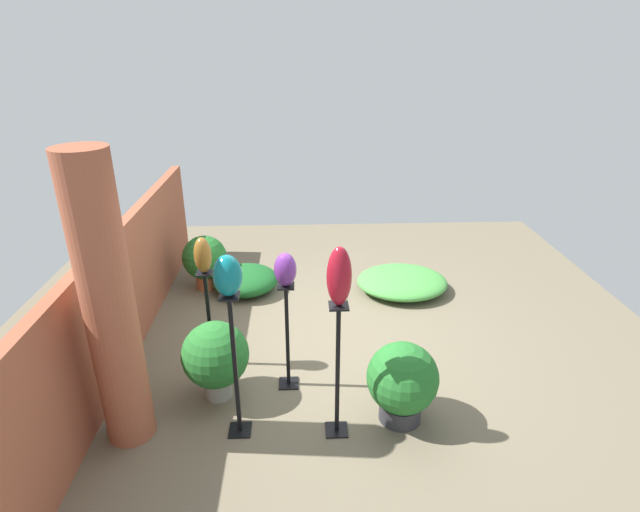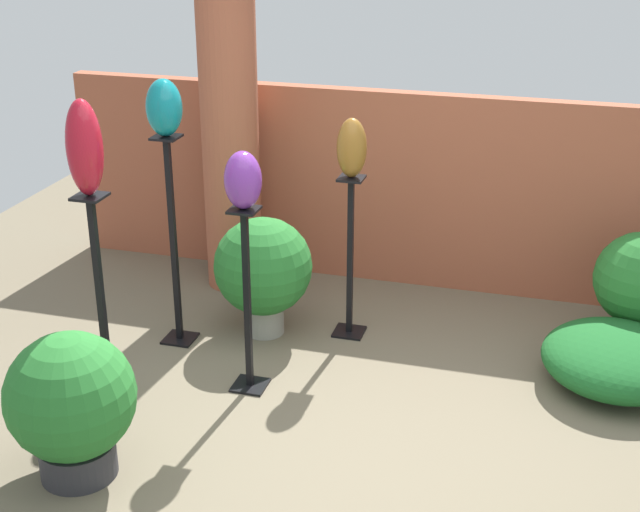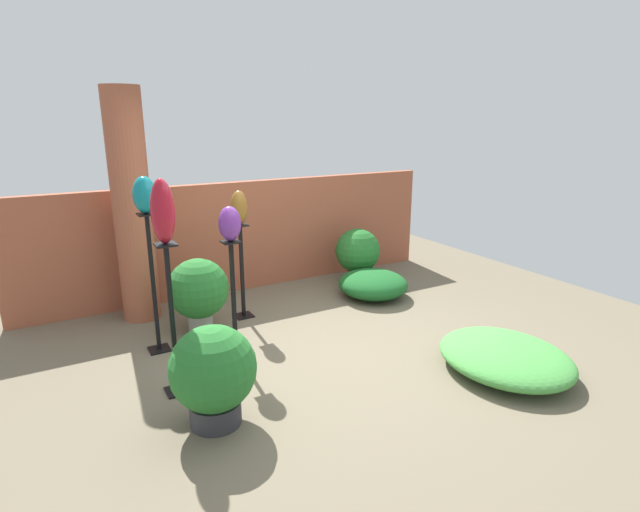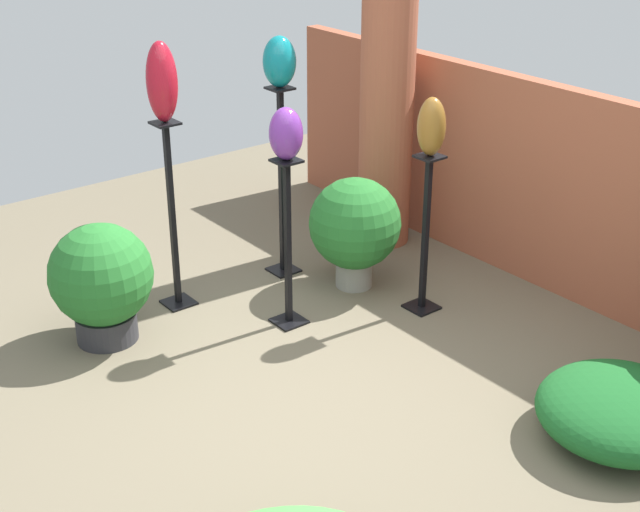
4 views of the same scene
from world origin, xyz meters
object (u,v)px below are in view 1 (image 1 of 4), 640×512
object	(u,v)px
art_vase_bronze	(203,255)
potted_plant_near_pillar	(216,356)
brick_pillar	(109,308)
pedestal_violet	(288,341)
art_vase_violet	(285,269)
potted_plant_walkway_edge	(205,259)
pedestal_teal	(236,373)
pedestal_bronze	(210,323)
art_vase_ruby	(339,277)
art_vase_teal	(228,276)
pedestal_ruby	(337,377)
potted_plant_front_left	(402,381)

from	to	relation	value
art_vase_bronze	potted_plant_near_pillar	bearing A→B (deg)	-165.69
brick_pillar	pedestal_violet	world-z (taller)	brick_pillar
brick_pillar	art_vase_violet	distance (m)	1.52
pedestal_violet	art_vase_violet	size ratio (longest dim) A/B	3.47
brick_pillar	potted_plant_walkway_edge	bearing A→B (deg)	-4.00
potted_plant_near_pillar	pedestal_teal	bearing A→B (deg)	-152.69
pedestal_bronze	potted_plant_near_pillar	world-z (taller)	pedestal_bronze
art_vase_ruby	potted_plant_walkway_edge	xyz separation A→B (m)	(2.91, 1.63, -1.11)
pedestal_violet	potted_plant_walkway_edge	distance (m)	2.53
pedestal_teal	art_vase_ruby	xyz separation A→B (m)	(-0.03, -0.87, 0.91)
art_vase_teal	art_vase_ruby	world-z (taller)	art_vase_ruby
art_vase_violet	potted_plant_near_pillar	bearing A→B (deg)	102.06
art_vase_teal	art_vase_bronze	distance (m)	1.16
brick_pillar	pedestal_ruby	distance (m)	1.96
pedestal_teal	pedestal_bronze	distance (m)	1.13
pedestal_bronze	potted_plant_near_pillar	size ratio (longest dim) A/B	1.36
art_vase_bronze	art_vase_violet	distance (m)	0.92
brick_pillar	potted_plant_near_pillar	size ratio (longest dim) A/B	3.18
art_vase_violet	pedestal_ruby	bearing A→B (deg)	-147.09
pedestal_bronze	art_vase_violet	size ratio (longest dim) A/B	3.34
art_vase_ruby	potted_plant_front_left	size ratio (longest dim) A/B	0.65
art_vase_teal	art_vase_violet	distance (m)	0.82
art_vase_teal	brick_pillar	bearing A→B (deg)	88.45
pedestal_violet	pedestal_ruby	size ratio (longest dim) A/B	0.88
art_vase_teal	potted_plant_walkway_edge	size ratio (longest dim) A/B	0.45
art_vase_violet	potted_plant_walkway_edge	bearing A→B (deg)	28.15
pedestal_ruby	art_vase_ruby	world-z (taller)	art_vase_ruby
pedestal_bronze	art_vase_bronze	size ratio (longest dim) A/B	2.90
pedestal_teal	potted_plant_front_left	distance (m)	1.49
pedestal_violet	potted_plant_walkway_edge	xyz separation A→B (m)	(2.23, 1.19, -0.08)
potted_plant_front_left	art_vase_violet	bearing A→B (deg)	62.31
potted_plant_walkway_edge	potted_plant_near_pillar	xyz separation A→B (m)	(-2.38, -0.51, 0.03)
art_vase_teal	potted_plant_front_left	size ratio (longest dim) A/B	0.44
brick_pillar	pedestal_ruby	size ratio (longest dim) A/B	1.98
brick_pillar	art_vase_bronze	world-z (taller)	brick_pillar
potted_plant_front_left	potted_plant_near_pillar	bearing A→B (deg)	77.00
art_vase_bronze	brick_pillar	bearing A→B (deg)	151.19
pedestal_teal	potted_plant_walkway_edge	distance (m)	2.98
pedestal_bronze	potted_plant_front_left	world-z (taller)	pedestal_bronze
art_vase_teal	pedestal_ruby	bearing A→B (deg)	-92.24
brick_pillar	art_vase_teal	size ratio (longest dim) A/B	7.41
pedestal_ruby	potted_plant_front_left	distance (m)	0.64
potted_plant_front_left	pedestal_ruby	bearing A→B (deg)	102.90
potted_plant_near_pillar	potted_plant_front_left	size ratio (longest dim) A/B	1.03
potted_plant_near_pillar	potted_plant_walkway_edge	bearing A→B (deg)	12.00
art_vase_violet	potted_plant_front_left	xyz separation A→B (m)	(-0.55, -1.04, -0.87)
pedestal_violet	potted_plant_front_left	distance (m)	1.18
art_vase_bronze	pedestal_ruby	bearing A→B (deg)	-130.53
pedestal_bronze	potted_plant_walkway_edge	distance (m)	1.86
pedestal_bronze	art_vase_teal	world-z (taller)	art_vase_teal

